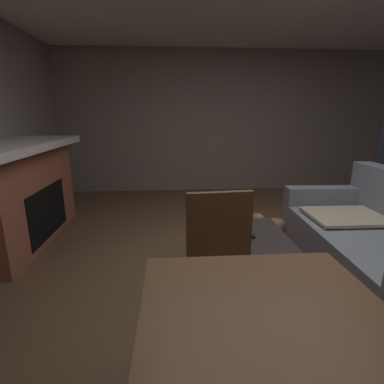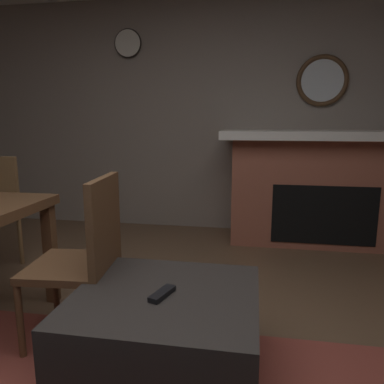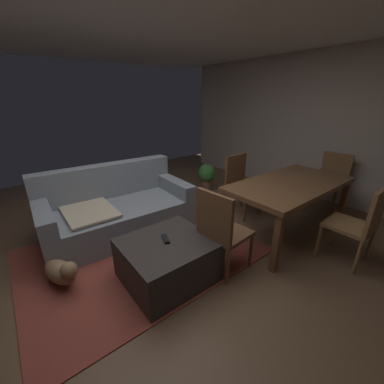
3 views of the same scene
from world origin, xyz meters
name	(u,v)px [view 1 (image 1 of 3)]	position (x,y,z in m)	size (l,w,h in m)	color
floor	(278,287)	(0.00, 0.00, 0.00)	(8.12, 8.12, 0.00)	brown
wall_left	(218,123)	(-3.38, 0.00, 1.26)	(0.12, 6.28, 2.52)	gray
area_rug	(306,281)	(-0.06, 0.27, 0.01)	(2.60, 2.00, 0.01)	brown
fireplace	(19,193)	(-1.10, -2.56, 0.57)	(1.97, 0.76, 1.13)	#9E5642
couch	(382,246)	(-0.08, 0.92, 0.31)	(1.94, 1.04, 0.89)	slate
ottoman_coffee_table	(240,261)	(-0.06, -0.32, 0.22)	(0.85, 0.78, 0.44)	#2D2826
tv_remote	(245,236)	(-0.05, -0.29, 0.45)	(0.05, 0.16, 0.02)	black
dining_chair_west	(223,257)	(0.44, -0.56, 0.52)	(0.48, 0.48, 0.93)	brown
small_dog	(269,226)	(-0.94, 0.23, 0.17)	(0.33, 0.50, 0.29)	#8C6B4C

